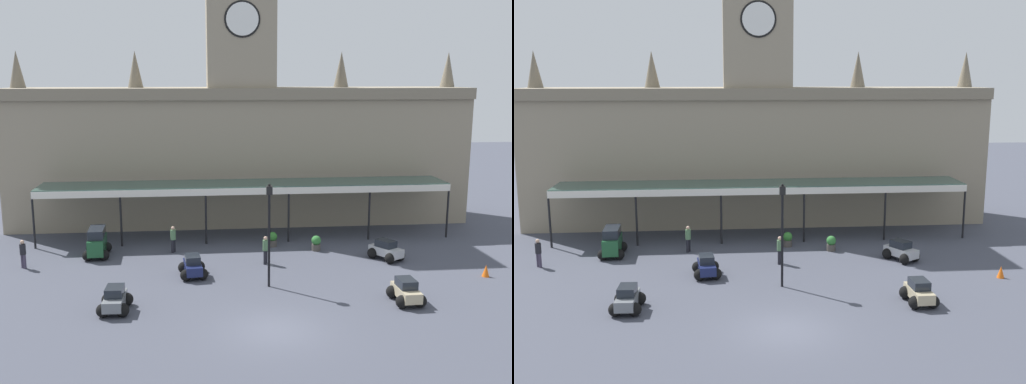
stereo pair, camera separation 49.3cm
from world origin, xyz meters
TOP-DOWN VIEW (x-y plane):
  - ground_plane at (0.00, 0.00)m, footprint 140.00×140.00m
  - station_building at (-0.00, 20.03)m, footprint 33.42×5.61m
  - entrance_canopy at (0.00, 15.10)m, footprint 27.38×3.26m
  - car_grey_sedan at (-7.18, 2.84)m, footprint 1.57×2.08m
  - car_navy_sedan at (-3.58, 7.45)m, footprint 1.67×2.14m
  - car_green_van at (-9.38, 11.71)m, footprint 1.67×2.44m
  - car_beige_sedan at (6.76, 2.55)m, footprint 1.56×2.07m
  - car_silver_sedan at (7.96, 9.37)m, footprint 2.10×2.25m
  - pedestrian_near_entrance at (0.65, 9.24)m, footprint 0.34×0.37m
  - pedestrian_crossing_forecourt at (-4.81, 12.13)m, footprint 0.34×0.37m
  - pedestrian_beside_cars at (-13.24, 9.83)m, footprint 0.34×0.34m
  - victorian_lamppost at (0.39, 5.43)m, footprint 0.30×0.30m
  - traffic_cone at (12.45, 5.79)m, footprint 0.40×0.40m
  - planter_forecourt_centre at (4.15, 11.63)m, footprint 0.60×0.60m
  - planter_near_kerb at (1.53, 12.79)m, footprint 0.60×0.60m

SIDE VIEW (x-z plane):
  - ground_plane at x=0.00m, z-range 0.00..0.00m
  - traffic_cone at x=12.45m, z-range 0.00..0.67m
  - planter_forecourt_centre at x=4.15m, z-range 0.01..0.97m
  - planter_near_kerb at x=1.53m, z-range 0.01..0.97m
  - car_grey_sedan at x=-7.18m, z-range -0.09..1.10m
  - car_navy_sedan at x=-3.58m, z-range -0.09..1.10m
  - car_beige_sedan at x=6.76m, z-range -0.09..1.10m
  - car_silver_sedan at x=7.96m, z-range -0.09..1.10m
  - car_green_van at x=-9.38m, z-range -0.08..1.69m
  - pedestrian_near_entrance at x=0.65m, z-range 0.07..1.74m
  - pedestrian_crossing_forecourt at x=-4.81m, z-range 0.07..1.74m
  - pedestrian_beside_cars at x=-13.24m, z-range 0.07..1.74m
  - victorian_lamppost at x=0.39m, z-range 0.63..6.11m
  - entrance_canopy at x=0.00m, z-range 1.73..5.50m
  - station_building at x=0.00m, z-range -3.18..15.26m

